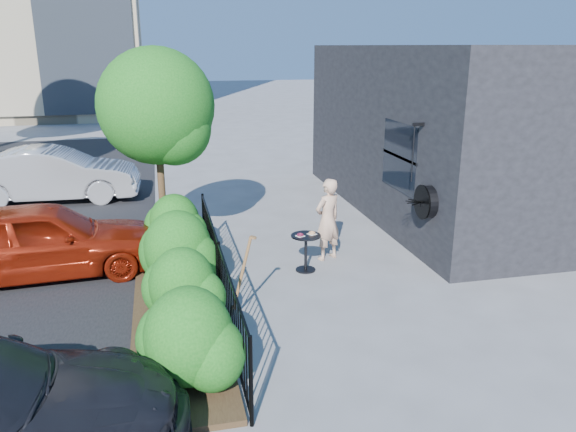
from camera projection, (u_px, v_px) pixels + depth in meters
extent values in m
plane|color=gray|center=(312.00, 298.00, 9.26)|extent=(120.00, 120.00, 0.00)
cube|color=black|center=(477.00, 128.00, 14.06)|extent=(6.00, 9.00, 4.00)
cube|color=black|center=(400.00, 157.00, 11.52)|extent=(0.04, 1.60, 1.40)
cube|color=black|center=(400.00, 157.00, 11.52)|extent=(0.05, 1.70, 0.06)
cylinder|color=black|center=(427.00, 202.00, 10.26)|extent=(0.18, 0.60, 0.60)
cylinder|color=black|center=(422.00, 202.00, 10.24)|extent=(0.03, 0.64, 0.64)
cube|color=black|center=(419.00, 124.00, 10.33)|extent=(0.25, 0.06, 0.06)
cylinder|color=black|center=(413.00, 154.00, 10.47)|extent=(0.02, 0.02, 1.05)
cylinder|color=black|center=(251.00, 382.00, 5.98)|extent=(0.05, 0.05, 1.10)
cylinder|color=black|center=(220.00, 275.00, 8.78)|extent=(0.05, 0.05, 1.10)
cylinder|color=black|center=(204.00, 219.00, 11.58)|extent=(0.05, 0.05, 1.10)
cube|color=black|center=(219.00, 244.00, 8.63)|extent=(0.03, 6.00, 0.03)
cube|color=black|center=(221.00, 301.00, 8.91)|extent=(0.03, 6.00, 0.03)
cylinder|color=black|center=(249.00, 377.00, 6.08)|extent=(0.02, 0.02, 1.04)
cylinder|color=black|center=(247.00, 367.00, 6.26)|extent=(0.02, 0.02, 1.04)
cylinder|color=black|center=(244.00, 358.00, 6.45)|extent=(0.02, 0.02, 1.04)
cylinder|color=black|center=(241.00, 349.00, 6.64)|extent=(0.02, 0.02, 1.04)
cylinder|color=black|center=(239.00, 341.00, 6.82)|extent=(0.02, 0.02, 1.04)
cylinder|color=black|center=(237.00, 333.00, 7.01)|extent=(0.02, 0.02, 1.04)
cylinder|color=black|center=(234.00, 325.00, 7.20)|extent=(0.02, 0.02, 1.04)
cylinder|color=black|center=(232.00, 318.00, 7.38)|extent=(0.02, 0.02, 1.04)
cylinder|color=black|center=(230.00, 312.00, 7.57)|extent=(0.02, 0.02, 1.04)
cylinder|color=black|center=(229.00, 305.00, 7.75)|extent=(0.02, 0.02, 1.04)
cylinder|color=black|center=(227.00, 299.00, 7.94)|extent=(0.02, 0.02, 1.04)
cylinder|color=black|center=(225.00, 293.00, 8.13)|extent=(0.02, 0.02, 1.04)
cylinder|color=black|center=(223.00, 288.00, 8.31)|extent=(0.02, 0.02, 1.04)
cylinder|color=black|center=(222.00, 282.00, 8.50)|extent=(0.02, 0.02, 1.04)
cylinder|color=black|center=(220.00, 277.00, 8.69)|extent=(0.02, 0.02, 1.04)
cylinder|color=black|center=(219.00, 272.00, 8.87)|extent=(0.02, 0.02, 1.04)
cylinder|color=black|center=(218.00, 268.00, 9.06)|extent=(0.02, 0.02, 1.04)
cylinder|color=black|center=(216.00, 263.00, 9.25)|extent=(0.02, 0.02, 1.04)
cylinder|color=black|center=(215.00, 259.00, 9.43)|extent=(0.02, 0.02, 1.04)
cylinder|color=black|center=(214.00, 255.00, 9.62)|extent=(0.02, 0.02, 1.04)
cylinder|color=black|center=(213.00, 251.00, 9.81)|extent=(0.02, 0.02, 1.04)
cylinder|color=black|center=(212.00, 247.00, 9.99)|extent=(0.02, 0.02, 1.04)
cylinder|color=black|center=(211.00, 243.00, 10.18)|extent=(0.02, 0.02, 1.04)
cylinder|color=black|center=(209.00, 240.00, 10.36)|extent=(0.02, 0.02, 1.04)
cylinder|color=black|center=(208.00, 236.00, 10.55)|extent=(0.02, 0.02, 1.04)
cylinder|color=black|center=(208.00, 233.00, 10.74)|extent=(0.02, 0.02, 1.04)
cylinder|color=black|center=(207.00, 230.00, 10.92)|extent=(0.02, 0.02, 1.04)
cylinder|color=black|center=(206.00, 227.00, 11.11)|extent=(0.02, 0.02, 1.04)
cylinder|color=black|center=(205.00, 224.00, 11.30)|extent=(0.02, 0.02, 1.04)
cylinder|color=black|center=(204.00, 221.00, 11.48)|extent=(0.02, 0.02, 1.04)
cube|color=#382616|center=(176.00, 309.00, 8.78)|extent=(1.30, 6.00, 0.08)
ellipsoid|color=#155F16|center=(189.00, 339.00, 6.56)|extent=(1.10, 1.10, 1.24)
ellipsoid|color=#155F16|center=(182.00, 285.00, 8.05)|extent=(1.10, 1.10, 1.24)
ellipsoid|color=#155F16|center=(178.00, 249.00, 9.45)|extent=(1.10, 1.10, 1.24)
ellipsoid|color=#155F16|center=(175.00, 225.00, 10.75)|extent=(1.10, 1.10, 1.24)
cylinder|color=#3F2B19|center=(162.00, 194.00, 11.03)|extent=(0.14, 0.14, 2.40)
sphere|color=#155F16|center=(156.00, 109.00, 10.55)|extent=(2.20, 2.20, 2.20)
sphere|color=#155F16|center=(174.00, 128.00, 10.52)|extent=(1.43, 1.43, 1.43)
cylinder|color=black|center=(306.00, 236.00, 10.19)|extent=(0.55, 0.55, 0.03)
cylinder|color=black|center=(306.00, 253.00, 10.29)|extent=(0.05, 0.05, 0.66)
cylinder|color=black|center=(306.00, 270.00, 10.38)|extent=(0.37, 0.37, 0.03)
cube|color=white|center=(300.00, 236.00, 10.13)|extent=(0.18, 0.18, 0.01)
cube|color=white|center=(312.00, 234.00, 10.23)|extent=(0.18, 0.18, 0.01)
torus|color=#550E31|center=(300.00, 235.00, 10.12)|extent=(0.12, 0.12, 0.04)
torus|color=tan|center=(312.00, 233.00, 10.23)|extent=(0.12, 0.12, 0.04)
imported|color=#D4A789|center=(328.00, 219.00, 10.74)|extent=(0.69, 0.60, 1.60)
cylinder|color=brown|center=(242.00, 275.00, 8.34)|extent=(0.35, 0.05, 1.19)
cube|color=gray|center=(231.00, 314.00, 8.48)|extent=(0.09, 0.18, 0.25)
cylinder|color=brown|center=(253.00, 237.00, 8.21)|extent=(0.10, 0.10, 0.05)
imported|color=maroon|center=(42.00, 240.00, 9.97)|extent=(4.13, 1.92, 1.37)
imported|color=#AAAAAF|center=(54.00, 175.00, 14.86)|extent=(4.40, 1.69, 1.43)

